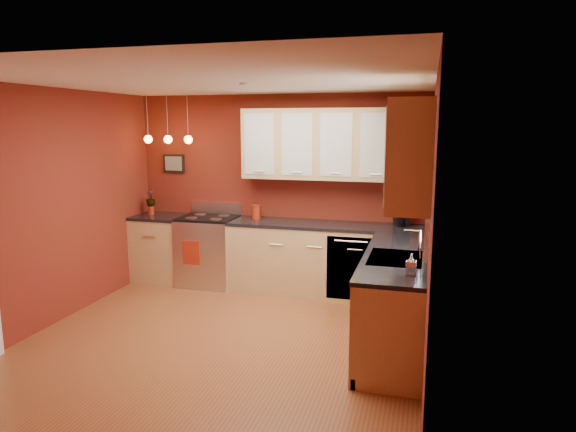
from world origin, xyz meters
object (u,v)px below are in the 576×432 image
(sink, at_px, (395,260))
(soap_pump, at_px, (411,265))
(red_canister, at_px, (256,212))
(coffee_maker, at_px, (402,216))
(gas_range, at_px, (209,250))

(sink, relative_size, soap_pump, 3.86)
(red_canister, distance_m, coffee_maker, 1.92)
(gas_range, distance_m, red_canister, 0.87)
(gas_range, distance_m, soap_pump, 3.50)
(sink, distance_m, soap_pump, 0.58)
(coffee_maker, bearing_deg, gas_range, 165.52)
(red_canister, relative_size, coffee_maker, 0.72)
(gas_range, distance_m, sink, 3.05)
(sink, xyz_separation_m, coffee_maker, (-0.03, 1.61, 0.15))
(red_canister, bearing_deg, soap_pump, -45.43)
(gas_range, xyz_separation_m, sink, (2.62, -1.50, 0.43))
(red_canister, bearing_deg, gas_range, -171.75)
(gas_range, xyz_separation_m, red_canister, (0.67, 0.10, 0.55))
(coffee_maker, height_order, soap_pump, coffee_maker)
(gas_range, height_order, soap_pump, soap_pump)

